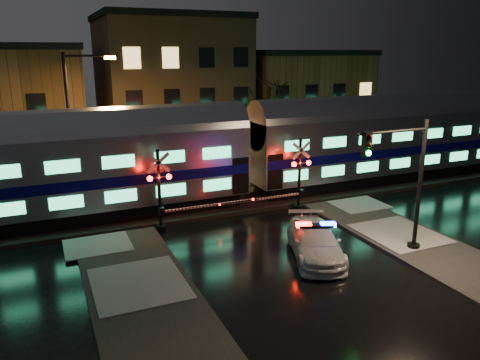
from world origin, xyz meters
The scene contains 12 objects.
ground centered at (0.00, 0.00, 0.00)m, with size 120.00×120.00×0.00m, color black.
ballast centered at (0.00, 5.00, 0.12)m, with size 90.00×4.20×0.24m, color black.
sidewalk_left centered at (-6.50, -6.00, 0.06)m, with size 4.00×20.00×0.12m, color #2D2D2D.
sidewalk_right centered at (6.50, -6.00, 0.06)m, with size 4.00×20.00×0.12m, color #2D2D2D.
building_mid centered at (2.00, 22.50, 5.75)m, with size 12.00×11.00×11.50m, color brown.
building_right centered at (15.00, 22.00, 4.25)m, with size 12.00×10.00×8.50m, color brown.
train centered at (1.78, 5.00, 3.38)m, with size 51.00×3.12×5.92m.
police_car centered at (1.32, -3.38, 0.73)m, with size 3.67×5.39×1.61m.
crossing_signal_right centered at (3.51, 2.31, 1.74)m, with size 5.92×0.66×4.19m.
crossing_signal_left centered at (-3.89, 2.31, 1.77)m, with size 6.03×0.67×4.27m.
traffic_light centered at (4.95, -4.64, 3.23)m, with size 3.93×0.71×6.08m.
streetlight centered at (-7.45, 9.00, 5.11)m, with size 2.97×0.31×8.87m.
Camera 1 is at (-9.46, -19.76, 8.92)m, focal length 35.00 mm.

